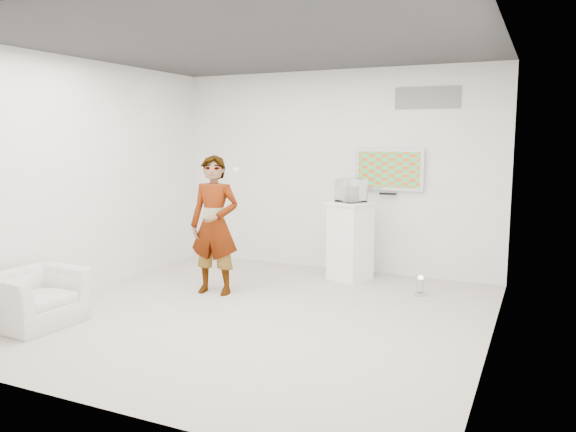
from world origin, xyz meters
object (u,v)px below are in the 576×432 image
object	(u,v)px
armchair	(34,298)
pedestal	(350,241)
person	(215,225)
tv	(389,169)
floor_uplight	(420,286)

from	to	relation	value
armchair	pedestal	bearing A→B (deg)	-33.13
armchair	pedestal	world-z (taller)	pedestal
armchair	pedestal	xyz separation A→B (m)	(2.47, 3.28, 0.26)
person	pedestal	xyz separation A→B (m)	(1.36, 1.40, -0.34)
person	armchair	bearing A→B (deg)	-128.24
tv	armchair	distance (m)	4.91
tv	pedestal	bearing A→B (deg)	-129.24
armchair	pedestal	distance (m)	4.11
person	pedestal	bearing A→B (deg)	38.18
pedestal	person	bearing A→B (deg)	-134.16
tv	floor_uplight	xyz separation A→B (m)	(0.68, -0.91, -1.43)
person	floor_uplight	distance (m)	2.75
person	floor_uplight	xyz separation A→B (m)	(2.45, 0.99, -0.77)
tv	pedestal	size ratio (longest dim) A/B	0.90
tv	pedestal	distance (m)	1.19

